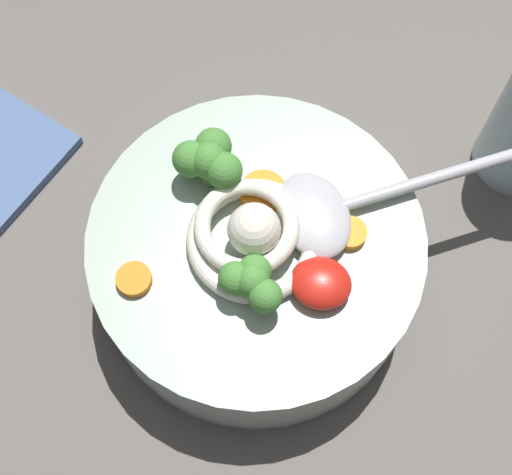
{
  "coord_description": "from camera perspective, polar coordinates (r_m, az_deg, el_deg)",
  "views": [
    {
      "loc": [
        -4.91,
        13.41,
        49.21
      ],
      "look_at": [
        -1.25,
        -3.55,
        9.93
      ],
      "focal_mm": 49.11,
      "sensor_mm": 36.0,
      "label": 1
    }
  ],
  "objects": [
    {
      "name": "table_slab",
      "position": [
        0.5,
        -2.29,
        -7.28
      ],
      "size": [
        113.21,
        113.21,
        3.2
      ],
      "primitive_type": "cube",
      "color": "#5B5651",
      "rests_on": "ground"
    },
    {
      "name": "soup_bowl",
      "position": [
        0.46,
        -0.0,
        -1.64
      ],
      "size": [
        21.1,
        21.1,
        6.73
      ],
      "color": "#9EB2A3",
      "rests_on": "table_slab"
    },
    {
      "name": "noodle_pile",
      "position": [
        0.42,
        -0.32,
        0.31
      ],
      "size": [
        9.06,
        8.88,
        3.64
      ],
      "color": "silver",
      "rests_on": "soup_bowl"
    },
    {
      "name": "soup_spoon",
      "position": [
        0.43,
        6.42,
        2.37
      ],
      "size": [
        16.55,
        11.66,
        1.6
      ],
      "rotation": [
        0.0,
        0.0,
        3.67
      ],
      "color": "#B7B7BC",
      "rests_on": "soup_bowl"
    },
    {
      "name": "chili_sauce_dollop",
      "position": [
        0.41,
        5.3,
        -3.72
      ],
      "size": [
        3.65,
        3.29,
        1.64
      ],
      "primitive_type": "ellipsoid",
      "color": "red",
      "rests_on": "soup_bowl"
    },
    {
      "name": "broccoli_floret_beside_chili",
      "position": [
        0.43,
        -3.83,
        6.35
      ],
      "size": [
        4.49,
        3.86,
        3.55
      ],
      "color": "#7A9E60",
      "rests_on": "soup_bowl"
    },
    {
      "name": "broccoli_floret_near_spoon",
      "position": [
        0.4,
        -0.41,
        -3.87
      ],
      "size": [
        3.89,
        3.35,
        3.08
      ],
      "color": "#7A9E60",
      "rests_on": "soup_bowl"
    },
    {
      "name": "carrot_slice_left",
      "position": [
        0.42,
        -9.9,
        -3.38
      ],
      "size": [
        2.14,
        2.14,
        0.6
      ],
      "primitive_type": "cylinder",
      "color": "orange",
      "rests_on": "soup_bowl"
    },
    {
      "name": "carrot_slice_far",
      "position": [
        0.44,
        0.57,
        3.65
      ],
      "size": [
        2.93,
        2.93,
        0.78
      ],
      "primitive_type": "cylinder",
      "color": "orange",
      "rests_on": "soup_bowl"
    },
    {
      "name": "carrot_slice_extra_b",
      "position": [
        0.43,
        7.65,
        0.36
      ],
      "size": [
        2.09,
        2.09,
        0.64
      ],
      "primitive_type": "cylinder",
      "color": "orange",
      "rests_on": "soup_bowl"
    }
  ]
}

